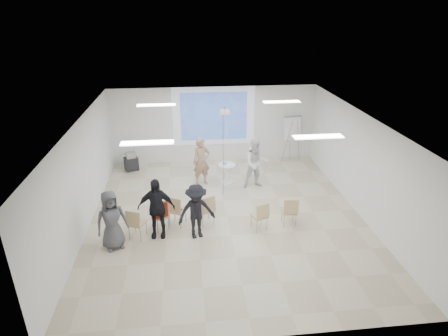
{
  "coord_description": "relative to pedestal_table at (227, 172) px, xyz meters",
  "views": [
    {
      "loc": [
        -1.13,
        -9.64,
        5.84
      ],
      "look_at": [
        0.0,
        0.8,
        1.25
      ],
      "focal_mm": 30.0,
      "sensor_mm": 36.0,
      "label": 1
    }
  ],
  "objects": [
    {
      "name": "wall_left",
      "position": [
        -4.31,
        -2.3,
        1.09
      ],
      "size": [
        0.1,
        9.0,
        3.0
      ],
      "primitive_type": "cube",
      "color": "silver",
      "rests_on": "floor"
    },
    {
      "name": "chair_right_inner",
      "position": [
        0.59,
        -3.12,
        0.1
      ],
      "size": [
        0.52,
        0.54,
        0.86
      ],
      "rotation": [
        0.0,
        0.0,
        0.33
      ],
      "color": "tan",
      "rests_on": "floor"
    },
    {
      "name": "laptop",
      "position": [
        -1.72,
        -2.54,
        0.09
      ],
      "size": [
        0.42,
        0.37,
        0.03
      ],
      "primitive_type": "imported",
      "rotation": [
        0.0,
        0.0,
        2.71
      ],
      "color": "black",
      "rests_on": "chair_left_inner"
    },
    {
      "name": "chair_right_far",
      "position": [
        1.45,
        -3.0,
        0.11
      ],
      "size": [
        0.44,
        0.47,
        0.89
      ],
      "rotation": [
        0.0,
        0.0,
        -0.07
      ],
      "color": "tan",
      "rests_on": "floor"
    },
    {
      "name": "av_cart",
      "position": [
        -3.5,
        1.53,
        -0.08
      ],
      "size": [
        0.59,
        0.54,
        0.72
      ],
      "rotation": [
        0.0,
        0.0,
        0.38
      ],
      "color": "black",
      "rests_on": "floor"
    },
    {
      "name": "player_left",
      "position": [
        -0.88,
        0.04,
        0.55
      ],
      "size": [
        0.81,
        0.67,
        1.93
      ],
      "primitive_type": "imported",
      "rotation": [
        0.0,
        0.0,
        0.31
      ],
      "color": "#A38064",
      "rests_on": "floor"
    },
    {
      "name": "red_jacket",
      "position": [
        -2.19,
        -2.98,
        0.31
      ],
      "size": [
        0.45,
        0.28,
        0.43
      ],
      "primitive_type": "cube",
      "rotation": [
        0.0,
        0.0,
        0.42
      ],
      "color": "#A62514",
      "rests_on": "chair_left_mid"
    },
    {
      "name": "audience_outer",
      "position": [
        -3.36,
        -3.5,
        0.5
      ],
      "size": [
        1.05,
        0.91,
        1.82
      ],
      "primitive_type": "imported",
      "rotation": [
        0.0,
        0.0,
        0.45
      ],
      "color": "#515256",
      "rests_on": "floor"
    },
    {
      "name": "fluor_panel_sw",
      "position": [
        -2.26,
        -3.8,
        2.56
      ],
      "size": [
        1.2,
        0.3,
        0.02
      ],
      "primitive_type": "cube",
      "color": "white",
      "rests_on": "ceiling"
    },
    {
      "name": "fluor_panel_se",
      "position": [
        1.74,
        -3.8,
        2.56
      ],
      "size": [
        1.2,
        0.3,
        0.02
      ],
      "primitive_type": "cube",
      "color": "white",
      "rests_on": "ceiling"
    },
    {
      "name": "fluor_panel_ne",
      "position": [
        1.74,
        -0.3,
        2.56
      ],
      "size": [
        1.2,
        0.3,
        0.02
      ],
      "primitive_type": "cube",
      "color": "white",
      "rests_on": "ceiling"
    },
    {
      "name": "ceiling_projector",
      "position": [
        -0.16,
        -0.81,
        2.28
      ],
      "size": [
        0.3,
        0.25,
        3.0
      ],
      "color": "white",
      "rests_on": "ceiling"
    },
    {
      "name": "chair_left_inner",
      "position": [
        -1.76,
        -2.63,
        0.15
      ],
      "size": [
        0.6,
        0.61,
        0.94
      ],
      "rotation": [
        0.0,
        0.0,
        -0.44
      ],
      "color": "tan",
      "rests_on": "floor"
    },
    {
      "name": "chair_left_mid",
      "position": [
        -2.16,
        -2.82,
        0.1
      ],
      "size": [
        0.54,
        0.56,
        0.86
      ],
      "rotation": [
        0.0,
        0.0,
        0.42
      ],
      "color": "tan",
      "rests_on": "floor"
    },
    {
      "name": "controller_right",
      "position": [
        0.78,
        -0.12,
        0.91
      ],
      "size": [
        0.05,
        0.14,
        0.04
      ],
      "primitive_type": "cube",
      "rotation": [
        0.0,
        0.0,
        0.08
      ],
      "color": "white",
      "rests_on": "player_right"
    },
    {
      "name": "fluor_panel_nw",
      "position": [
        -2.26,
        -0.3,
        2.56
      ],
      "size": [
        1.2,
        0.3,
        0.02
      ],
      "primitive_type": "cube",
      "color": "white",
      "rests_on": "ceiling"
    },
    {
      "name": "audience_mid",
      "position": [
        -1.19,
        -3.25,
        0.48
      ],
      "size": [
        1.27,
        0.89,
        1.78
      ],
      "primitive_type": "imported",
      "rotation": [
        0.0,
        0.0,
        0.24
      ],
      "color": "black",
      "rests_on": "floor"
    },
    {
      "name": "pedestal_table",
      "position": [
        0.0,
        0.0,
        0.0
      ],
      "size": [
        0.74,
        0.74,
        0.74
      ],
      "rotation": [
        0.0,
        0.0,
        -0.28
      ],
      "color": "white",
      "rests_on": "floor"
    },
    {
      "name": "flipchart_easel",
      "position": [
        2.81,
        1.82,
        0.97
      ],
      "size": [
        0.8,
        0.61,
        1.87
      ],
      "rotation": [
        0.0,
        0.0,
        0.13
      ],
      "color": "gray",
      "rests_on": "floor"
    },
    {
      "name": "projection_image",
      "position": [
        -0.26,
        2.17,
        1.44
      ],
      "size": [
        2.6,
        0.01,
        1.9
      ],
      "primitive_type": "cube",
      "color": "#355CB7",
      "rests_on": "wall_back"
    },
    {
      "name": "controller_left",
      "position": [
        -0.7,
        0.29,
        0.86
      ],
      "size": [
        0.07,
        0.12,
        0.04
      ],
      "primitive_type": "cube",
      "rotation": [
        0.0,
        0.0,
        0.31
      ],
      "color": "white",
      "rests_on": "player_left"
    },
    {
      "name": "audience_left",
      "position": [
        -2.26,
        -3.08,
        0.57
      ],
      "size": [
        1.18,
        0.76,
        1.96
      ],
      "primitive_type": "imported",
      "rotation": [
        0.0,
        0.0,
        -0.07
      ],
      "color": "black",
      "rests_on": "floor"
    },
    {
      "name": "player_right",
      "position": [
        0.96,
        -0.37,
        0.57
      ],
      "size": [
        1.0,
        0.83,
        1.95
      ],
      "primitive_type": "imported",
      "rotation": [
        0.0,
        0.0,
        0.08
      ],
      "color": "white",
      "rests_on": "floor"
    },
    {
      "name": "ceiling",
      "position": [
        -0.26,
        -2.3,
        2.64
      ],
      "size": [
        8.0,
        9.0,
        0.1
      ],
      "primitive_type": "cube",
      "color": "white",
      "rests_on": "wall_back"
    },
    {
      "name": "wall_back",
      "position": [
        -0.26,
        2.25,
        1.09
      ],
      "size": [
        8.0,
        0.1,
        3.0
      ],
      "primitive_type": "cube",
      "color": "silver",
      "rests_on": "floor"
    },
    {
      "name": "chair_far_left",
      "position": [
        -2.83,
        -3.18,
        0.12
      ],
      "size": [
        0.56,
        0.57,
        0.89
      ],
      "rotation": [
        0.0,
        0.0,
        -0.39
      ],
      "color": "tan",
      "rests_on": "floor"
    },
    {
      "name": "projection_halo",
      "position": [
        -0.26,
        2.18,
        1.44
      ],
      "size": [
        3.2,
        0.01,
        2.3
      ],
      "primitive_type": "cube",
      "color": "silver",
      "rests_on": "wall_back"
    },
    {
      "name": "floor",
      "position": [
        -0.26,
        -2.3,
        -0.46
      ],
      "size": [
        8.0,
        9.0,
        0.1
      ],
      "primitive_type": "cube",
      "color": "beige",
      "rests_on": "ground"
    },
    {
      "name": "chair_center",
      "position": [
        -0.89,
        -2.69,
        0.14
      ],
      "size": [
        0.59,
        0.6,
        0.94
      ],
      "rotation": [
        0.0,
        0.0,
        0.4
      ],
      "color": "tan",
      "rests_on": "floor"
    },
    {
      "name": "wall_right",
      "position": [
        3.79,
        -2.3,
        1.09
      ],
      "size": [
        0.1,
        9.0,
        3.0
      ],
      "primitive_type": "cube",
      "color": "silver",
      "rests_on": "floor"
    }
  ]
}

